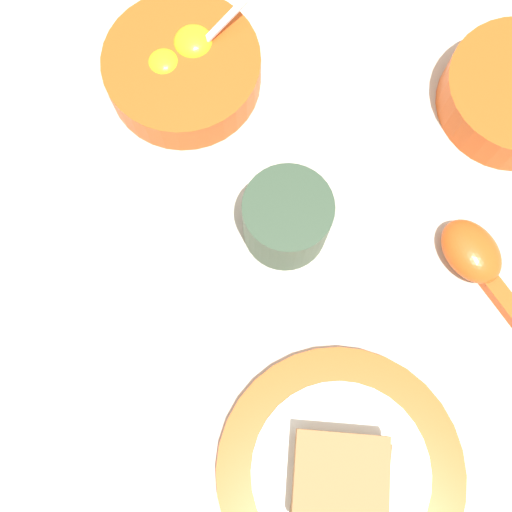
% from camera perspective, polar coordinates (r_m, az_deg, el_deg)
% --- Properties ---
extents(ground_plane, '(3.00, 3.00, 0.00)m').
position_cam_1_polar(ground_plane, '(0.61, 8.98, 1.12)').
color(ground_plane, beige).
extents(egg_bowl, '(0.16, 0.16, 0.07)m').
position_cam_1_polar(egg_bowl, '(0.66, -6.96, 17.28)').
color(egg_bowl, '#DB5119').
rests_on(egg_bowl, ground_plane).
extents(toast_plate, '(0.22, 0.22, 0.01)m').
position_cam_1_polar(toast_plate, '(0.58, 8.03, -19.74)').
color(toast_plate, '#DB5119').
rests_on(toast_plate, ground_plane).
extents(toast_sandwich, '(0.10, 0.10, 0.03)m').
position_cam_1_polar(toast_sandwich, '(0.56, 8.09, -20.23)').
color(toast_sandwich, brown).
rests_on(toast_sandwich, toast_plate).
extents(soup_spoon, '(0.15, 0.12, 0.03)m').
position_cam_1_polar(soup_spoon, '(0.62, 20.47, -0.58)').
color(soup_spoon, '#DB5119').
rests_on(soup_spoon, ground_plane).
extents(drinking_cup, '(0.08, 0.08, 0.07)m').
position_cam_1_polar(drinking_cup, '(0.57, 2.93, 3.59)').
color(drinking_cup, '#334733').
rests_on(drinking_cup, ground_plane).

